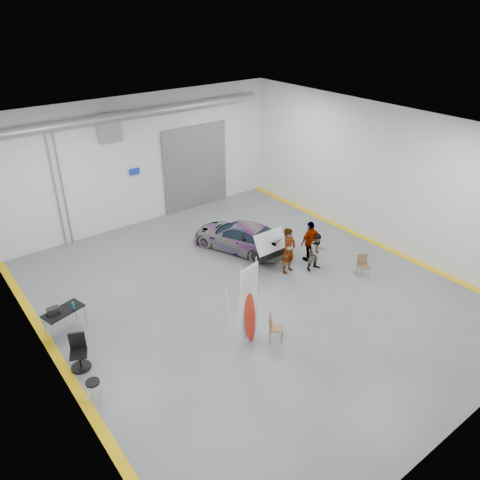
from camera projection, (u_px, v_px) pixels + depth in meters
ground at (250, 293)px, 17.35m from camera, size 16.00×16.00×0.00m
room_shell at (218, 171)px, 17.13m from camera, size 14.02×16.18×6.01m
sedan_car at (240, 236)px, 20.05m from camera, size 3.16×4.57×1.23m
person_a at (289, 251)px, 18.25m from camera, size 0.77×0.58×1.89m
person_b at (317, 252)px, 18.47m from camera, size 0.83×0.66×1.59m
person_c at (310, 241)px, 19.09m from camera, size 1.03×0.45×1.76m
surfboard_display at (248, 310)px, 14.42m from camera, size 0.81×0.34×2.91m
folding_chair_near at (276, 332)px, 14.88m from camera, size 0.61×0.69×0.93m
folding_chair_far at (363, 270)px, 18.26m from camera, size 0.55×0.59×0.87m
shop_stool at (95, 393)px, 12.50m from camera, size 0.40×0.40×0.78m
work_table at (61, 311)px, 15.00m from camera, size 1.41×0.96×1.05m
office_chair at (78, 354)px, 13.69m from camera, size 0.64×0.67×1.11m
trunk_lid at (268, 239)px, 18.45m from camera, size 1.43×0.87×0.04m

